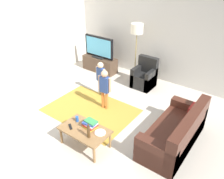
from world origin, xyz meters
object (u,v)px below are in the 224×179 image
at_px(tv, 99,47).
at_px(coffee_table, 85,131).
at_px(armchair, 145,77).
at_px(book_stack, 90,124).
at_px(soda_can, 77,119).
at_px(tv_remote, 70,127).
at_px(child_center, 105,86).
at_px(plate, 100,133).
at_px(floor_lamp, 137,32).
at_px(tv_stand, 100,64).
at_px(couch, 177,134).
at_px(child_near_tv, 101,76).
at_px(bottle, 89,132).

xyz_separation_m(tv, coffee_table, (2.04, -2.96, -0.48)).
distance_m(tv, armchair, 1.84).
height_order(book_stack, soda_can, book_stack).
bearing_deg(tv_remote, tv, 152.76).
relative_size(coffee_table, tv_remote, 5.88).
height_order(child_center, plate, child_center).
bearing_deg(child_center, floor_lamp, 97.09).
bearing_deg(tv_stand, tv_remote, -60.49).
xyz_separation_m(tv_stand, tv, (0.00, -0.02, 0.60)).
distance_m(couch, child_near_tv, 2.61).
height_order(child_near_tv, book_stack, child_near_tv).
bearing_deg(bottle, armchair, 99.19).
relative_size(couch, child_center, 1.68).
distance_m(tv, plate, 3.73).
distance_m(armchair, child_near_tv, 1.42).
xyz_separation_m(tv, soda_can, (1.74, -2.86, -0.37)).
relative_size(child_center, book_stack, 3.71).
bearing_deg(tv_stand, book_stack, -53.98).
relative_size(book_stack, plate, 1.32).
xyz_separation_m(couch, soda_can, (-1.81, -1.02, 0.19)).
bearing_deg(tv_remote, soda_can, 128.28).
distance_m(tv_stand, armchair, 1.76).
xyz_separation_m(tv_stand, armchair, (1.76, -0.04, 0.05)).
bearing_deg(plate, couch, 40.73).
distance_m(tv, child_center, 2.25).
distance_m(tv_stand, tv, 0.60).
height_order(coffee_table, bottle, bottle).
distance_m(tv_stand, book_stack, 3.55).
bearing_deg(tv_remote, couch, 67.87).
relative_size(tv_stand, plate, 5.45).
bearing_deg(plate, armchair, 101.84).
distance_m(book_stack, soda_can, 0.35).
distance_m(tv, soda_can, 3.37).
bearing_deg(child_near_tv, armchair, 58.47).
distance_m(child_center, plate, 1.49).
bearing_deg(soda_can, bottle, -22.93).
xyz_separation_m(armchair, child_near_tv, (-0.73, -1.18, 0.31)).
height_order(child_near_tv, coffee_table, child_near_tv).
height_order(coffee_table, plate, plate).
bearing_deg(bottle, child_center, 117.10).
bearing_deg(tv, book_stack, -53.78).
xyz_separation_m(floor_lamp, book_stack, (0.79, -3.02, -1.05)).
bearing_deg(soda_can, couch, 29.48).
distance_m(tv, coffee_table, 3.63).
relative_size(couch, coffee_table, 1.80).
relative_size(bottle, soda_can, 2.59).
xyz_separation_m(tv_remote, plate, (0.60, 0.22, -0.00)).
bearing_deg(tv, tv_stand, 90.00).
bearing_deg(bottle, couch, 43.97).
bearing_deg(plate, child_near_tv, 128.53).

